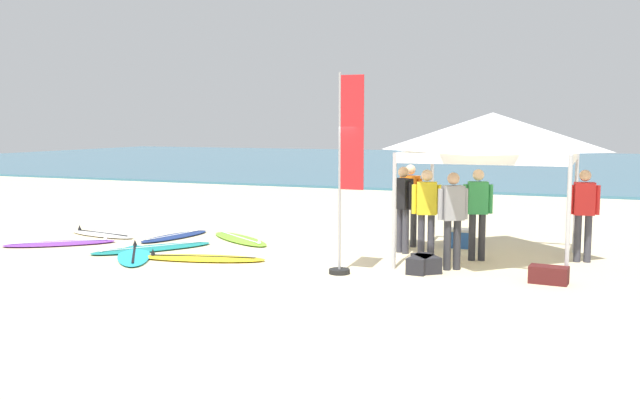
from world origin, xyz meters
name	(u,v)px	position (x,y,z in m)	size (l,w,h in m)	color
ground_plane	(312,258)	(0.00, 0.00, 0.00)	(80.00, 80.00, 0.00)	beige
sea	(514,165)	(0.00, 31.44, 0.05)	(80.00, 36.00, 0.10)	#386B84
canopy_tent	(492,132)	(3.16, 1.07, 2.39)	(3.00, 3.00, 2.75)	#B7B7BC
surfboard_teal	(152,248)	(-3.35, -0.40, 0.04)	(2.00, 2.41, 0.19)	#19847F
surfboard_navy	(175,236)	(-3.77, 1.07, 0.04)	(0.90, 2.05, 0.19)	navy
surfboard_purple	(60,243)	(-5.49, -0.64, 0.04)	(2.14, 1.88, 0.19)	purple
surfboard_yellow	(202,258)	(-1.84, -0.93, 0.04)	(2.48, 1.19, 0.19)	yellow
surfboard_lime	(240,239)	(-2.23, 1.28, 0.04)	(2.15, 1.77, 0.19)	#7AD12D
surfboard_white	(102,234)	(-5.46, 0.67, 0.04)	(1.98, 0.86, 0.19)	white
surfboard_cyan	(134,255)	(-3.22, -1.16, 0.04)	(1.79, 2.18, 0.19)	#23B2CC
person_yellow	(427,209)	(2.08, 0.52, 0.99)	(0.53, 0.31, 1.71)	#383842
person_orange	(410,199)	(1.40, 1.93, 0.99)	(0.53, 0.31, 1.71)	#2D2D33
person_black	(403,203)	(1.45, 1.17, 0.99)	(0.47, 0.38, 1.71)	#383842
person_green	(478,208)	(2.94, 0.95, 0.99)	(0.53, 0.31, 1.71)	#2D2D33
person_grey	(453,214)	(2.68, -0.06, 0.99)	(0.47, 0.38, 1.71)	#2D2D33
person_red	(584,209)	(4.78, 1.52, 0.99)	(0.54, 0.28, 1.71)	#383842
banner_flag	(346,182)	(1.08, -1.10, 1.57)	(0.60, 0.36, 3.40)	#99999E
gear_bag_near_tent	(549,275)	(4.34, -0.53, 0.14)	(0.60, 0.32, 0.28)	#4C1919
gear_bag_by_pole	(420,264)	(2.23, -0.49, 0.14)	(0.60, 0.32, 0.28)	#232328
gear_bag_on_sand	(426,264)	(2.30, -0.37, 0.14)	(0.60, 0.32, 0.28)	#232328
cooler_box	(460,238)	(2.39, 2.22, 0.20)	(0.50, 0.36, 0.39)	#2D60B7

